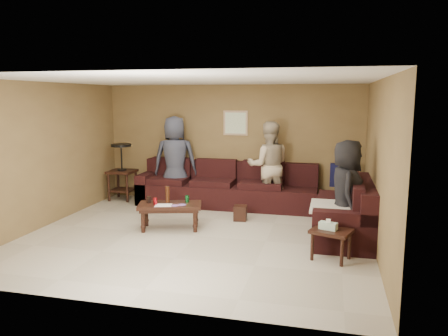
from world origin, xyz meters
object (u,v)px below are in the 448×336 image
coffee_table (170,207)px  side_table_right (331,233)px  waste_bin (240,213)px  person_left (175,160)px  end_table_left (122,171)px  person_right (346,192)px  sectional_sofa (261,199)px  person_middle (268,166)px

coffee_table → side_table_right: size_ratio=1.84×
waste_bin → person_left: person_left is taller
end_table_left → side_table_right: size_ratio=1.94×
side_table_right → waste_bin: side_table_right is taller
person_right → coffee_table: bearing=87.5°
end_table_left → waste_bin: bearing=-19.4°
coffee_table → person_left: size_ratio=0.63×
coffee_table → person_right: bearing=-0.0°
person_right → end_table_left: bearing=66.4°
end_table_left → waste_bin: size_ratio=4.49×
person_left → end_table_left: bearing=-14.5°
sectional_sofa → waste_bin: size_ratio=16.92×
side_table_right → person_middle: 2.90m
coffee_table → person_left: 1.96m
end_table_left → side_table_right: end_table_left is taller
side_table_right → waste_bin: 2.30m
side_table_right → person_left: person_left is taller
person_middle → sectional_sofa: bearing=69.1°
person_left → person_right: person_left is taller
end_table_left → person_middle: size_ratio=0.70×
sectional_sofa → end_table_left: 3.24m
coffee_table → sectional_sofa: bearing=42.2°
side_table_right → person_left: bearing=140.9°
sectional_sofa → waste_bin: 0.57m
waste_bin → person_right: (1.83, -0.81, 0.66)m
sectional_sofa → person_right: bearing=-39.5°
coffee_table → person_left: person_left is taller
coffee_table → person_middle: (1.44, 1.74, 0.51)m
sectional_sofa → waste_bin: bearing=-124.9°
person_left → person_right: 3.89m
end_table_left → person_middle: bearing=-1.2°
person_middle → side_table_right: bearing=102.2°
waste_bin → person_middle: size_ratio=0.15×
coffee_table → person_right: 2.92m
end_table_left → coffee_table: bearing=-45.2°
end_table_left → person_right: (4.69, -1.81, 0.16)m
sectional_sofa → person_middle: size_ratio=2.62×
coffee_table → person_right: size_ratio=0.73×
waste_bin → sectional_sofa: bearing=55.1°
side_table_right → end_table_left: bearing=149.5°
person_right → person_left: bearing=59.9°
person_middle → person_right: 2.27m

